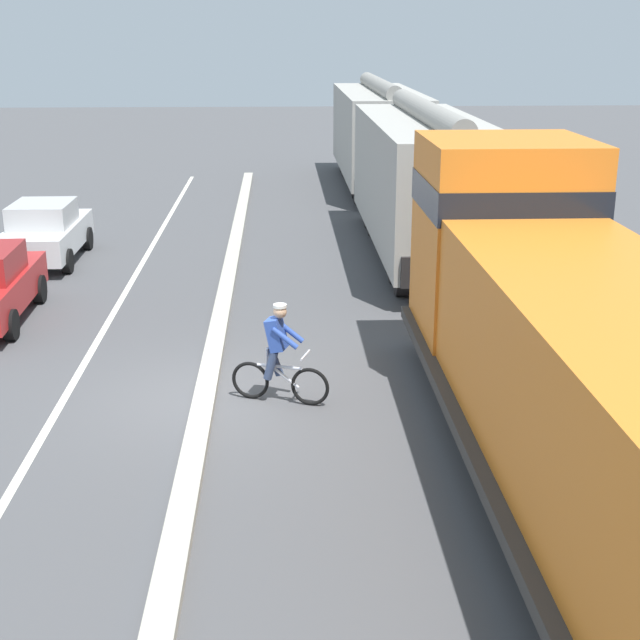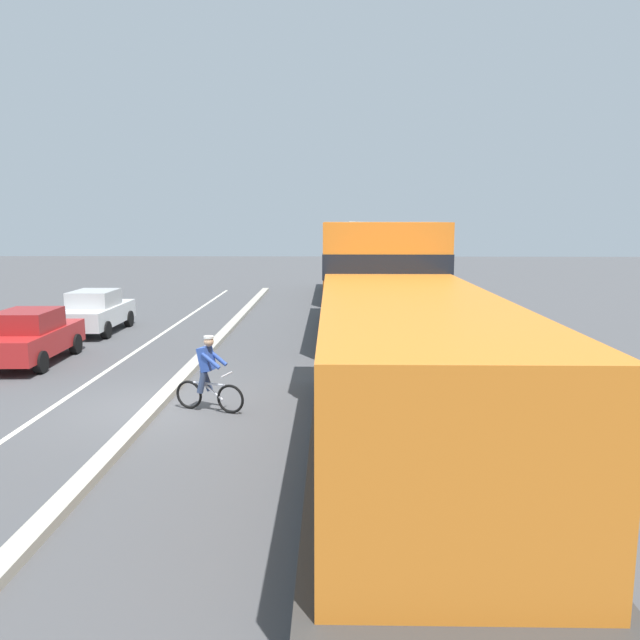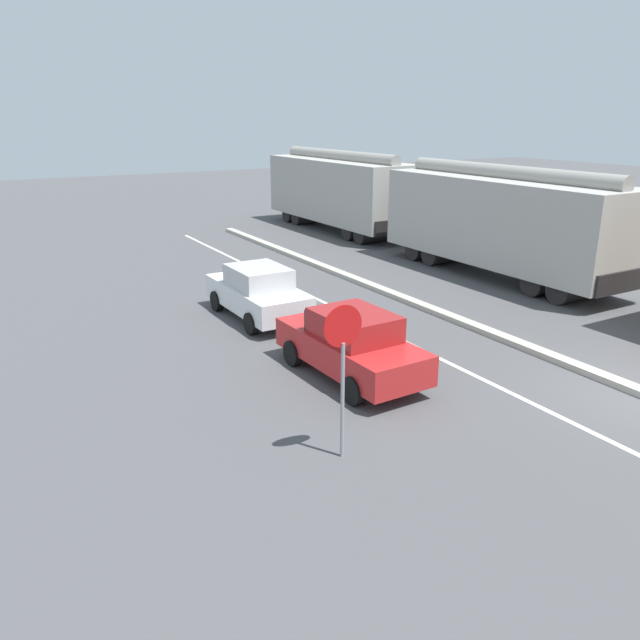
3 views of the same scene
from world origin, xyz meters
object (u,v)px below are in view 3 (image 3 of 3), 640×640
(parked_car_red, at_px, (351,344))
(stop_sign, at_px, (343,352))
(hopper_car_lead, at_px, (502,222))
(hopper_car_middle, at_px, (339,191))
(parked_car_white, at_px, (258,292))

(parked_car_red, bearing_deg, stop_sign, -125.54)
(hopper_car_lead, relative_size, hopper_car_middle, 1.00)
(hopper_car_lead, relative_size, stop_sign, 3.68)
(stop_sign, bearing_deg, hopper_car_middle, 58.23)
(hopper_car_lead, height_order, parked_car_white, hopper_car_lead)
(hopper_car_lead, distance_m, hopper_car_middle, 11.60)
(hopper_car_lead, distance_m, parked_car_red, 11.56)
(hopper_car_middle, relative_size, stop_sign, 3.68)
(parked_car_white, bearing_deg, parked_car_red, -90.12)
(parked_car_red, bearing_deg, parked_car_white, 89.88)
(hopper_car_middle, distance_m, stop_sign, 23.40)
(hopper_car_lead, xyz_separation_m, stop_sign, (-12.32, -8.29, -0.05))
(parked_car_white, relative_size, stop_sign, 1.46)
(hopper_car_middle, height_order, parked_car_red, hopper_car_middle)
(hopper_car_middle, relative_size, parked_car_red, 2.49)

